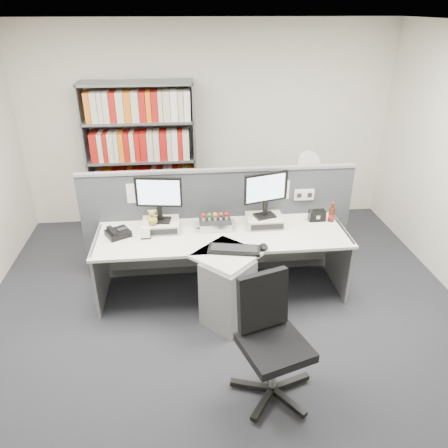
{
  "coord_description": "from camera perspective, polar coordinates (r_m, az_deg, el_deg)",
  "views": [
    {
      "loc": [
        -0.38,
        -3.09,
        2.83
      ],
      "look_at": [
        0.0,
        0.65,
        0.92
      ],
      "focal_mm": 34.73,
      "sensor_mm": 36.0,
      "label": 1
    }
  ],
  "objects": [
    {
      "name": "partition",
      "position": [
        4.88,
        -0.65,
        0.33
      ],
      "size": [
        3.0,
        0.08,
        1.27
      ],
      "color": "#3F4247",
      "rests_on": "ground"
    },
    {
      "name": "plush_toy",
      "position": [
        4.46,
        -9.4,
        0.74
      ],
      "size": [
        0.1,
        0.1,
        0.17
      ],
      "color": "#A28F36",
      "rests_on": "monitor_riser_left"
    },
    {
      "name": "speaker",
      "position": [
        4.82,
        12.13,
        1.11
      ],
      "size": [
        0.18,
        0.1,
        0.12
      ],
      "primitive_type": "cube",
      "color": "black",
      "rests_on": "desk"
    },
    {
      "name": "monitor_riser_left",
      "position": [
        4.57,
        -8.31,
        -0.19
      ],
      "size": [
        0.38,
        0.31,
        0.1
      ],
      "color": "beige",
      "rests_on": "desk"
    },
    {
      "name": "ground",
      "position": [
        4.21,
        0.92,
        -15.33
      ],
      "size": [
        5.5,
        5.5,
        0.0
      ],
      "primitive_type": "plane",
      "color": "#2E2F36",
      "rests_on": "ground"
    },
    {
      "name": "filing_cabinet",
      "position": [
        5.88,
        10.38,
        1.49
      ],
      "size": [
        0.45,
        0.61,
        0.7
      ],
      "color": "slate",
      "rests_on": "ground"
    },
    {
      "name": "desk",
      "position": [
        4.4,
        0.07,
        -5.71
      ],
      "size": [
        2.6,
        1.2,
        0.72
      ],
      "color": "silver",
      "rests_on": "ground"
    },
    {
      "name": "room_shell",
      "position": [
        3.29,
        1.15,
        8.46
      ],
      "size": [
        5.04,
        5.54,
        2.72
      ],
      "color": "beige",
      "rests_on": "ground"
    },
    {
      "name": "office_chair",
      "position": [
        3.48,
        6.09,
        -14.41
      ],
      "size": [
        0.67,
        0.65,
        1.01
      ],
      "color": "silver",
      "rests_on": "ground"
    },
    {
      "name": "cola_bottle",
      "position": [
        4.83,
        13.97,
        1.25
      ],
      "size": [
        0.07,
        0.07,
        0.22
      ],
      "color": "#3F190A",
      "rests_on": "desk"
    },
    {
      "name": "keyboard",
      "position": [
        4.16,
        1.35,
        -3.35
      ],
      "size": [
        0.53,
        0.28,
        0.03
      ],
      "color": "black",
      "rests_on": "desk"
    },
    {
      "name": "monitor_riser_right",
      "position": [
        4.64,
        5.37,
        0.43
      ],
      "size": [
        0.38,
        0.31,
        0.1
      ],
      "color": "beige",
      "rests_on": "desk"
    },
    {
      "name": "monitor_right",
      "position": [
        4.5,
        5.54,
        4.35
      ],
      "size": [
        0.47,
        0.21,
        0.49
      ],
      "color": "black",
      "rests_on": "monitor_riser_right"
    },
    {
      "name": "mouse",
      "position": [
        4.2,
        5.26,
        -3.0
      ],
      "size": [
        0.08,
        0.12,
        0.05
      ],
      "primitive_type": "ellipsoid",
      "color": "black",
      "rests_on": "desk"
    },
    {
      "name": "desk_fan",
      "position": [
        5.63,
        10.94,
        7.6
      ],
      "size": [
        0.3,
        0.18,
        0.5
      ],
      "color": "white",
      "rests_on": "filing_cabinet"
    },
    {
      "name": "shelving_unit",
      "position": [
        5.86,
        -10.68,
        8.02
      ],
      "size": [
        1.41,
        0.4,
        2.0
      ],
      "color": "slate",
      "rests_on": "ground"
    },
    {
      "name": "monitor_left",
      "position": [
        4.43,
        -8.6,
        3.72
      ],
      "size": [
        0.47,
        0.18,
        0.48
      ],
      "color": "black",
      "rests_on": "monitor_riser_left"
    },
    {
      "name": "desktop_pc",
      "position": [
        4.59,
        -1.18,
        0.14
      ],
      "size": [
        0.33,
        0.3,
        0.09
      ],
      "color": "black",
      "rests_on": "desk"
    },
    {
      "name": "figurines",
      "position": [
        4.53,
        -1.17,
        1.12
      ],
      "size": [
        0.29,
        0.05,
        0.09
      ],
      "color": "beige",
      "rests_on": "desktop_pc"
    },
    {
      "name": "desk_phone",
      "position": [
        4.54,
        -13.83,
        -1.15
      ],
      "size": [
        0.29,
        0.28,
        0.1
      ],
      "color": "black",
      "rests_on": "desk"
    },
    {
      "name": "desk_calendar",
      "position": [
        4.43,
        -10.28,
        -1.27
      ],
      "size": [
        0.1,
        0.07,
        0.12
      ],
      "color": "black",
      "rests_on": "desk"
    }
  ]
}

